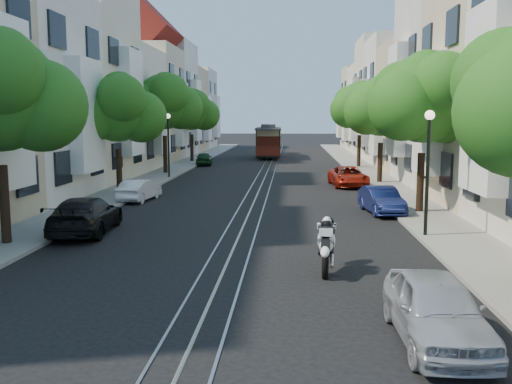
% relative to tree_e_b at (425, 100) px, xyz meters
% --- Properties ---
extents(ground, '(200.00, 200.00, 0.00)m').
position_rel_tree_e_b_xyz_m(ground, '(-7.26, 19.02, -4.73)').
color(ground, black).
rests_on(ground, ground).
extents(sidewalk_east, '(2.50, 80.00, 0.12)m').
position_rel_tree_e_b_xyz_m(sidewalk_east, '(-0.01, 19.02, -4.67)').
color(sidewalk_east, gray).
rests_on(sidewalk_east, ground).
extents(sidewalk_west, '(2.50, 80.00, 0.12)m').
position_rel_tree_e_b_xyz_m(sidewalk_west, '(-14.51, 19.02, -4.67)').
color(sidewalk_west, gray).
rests_on(sidewalk_west, ground).
extents(rail_left, '(0.06, 80.00, 0.02)m').
position_rel_tree_e_b_xyz_m(rail_left, '(-7.81, 19.02, -4.72)').
color(rail_left, gray).
rests_on(rail_left, ground).
extents(rail_slot, '(0.06, 80.00, 0.02)m').
position_rel_tree_e_b_xyz_m(rail_slot, '(-7.26, 19.02, -4.72)').
color(rail_slot, gray).
rests_on(rail_slot, ground).
extents(rail_right, '(0.06, 80.00, 0.02)m').
position_rel_tree_e_b_xyz_m(rail_right, '(-6.71, 19.02, -4.72)').
color(rail_right, gray).
rests_on(rail_right, ground).
extents(lane_line, '(0.08, 80.00, 0.01)m').
position_rel_tree_e_b_xyz_m(lane_line, '(-7.26, 19.02, -4.73)').
color(lane_line, tan).
rests_on(lane_line, ground).
extents(townhouses_east, '(7.75, 72.00, 12.00)m').
position_rel_tree_e_b_xyz_m(townhouses_east, '(4.61, 18.94, 0.45)').
color(townhouses_east, beige).
rests_on(townhouses_east, ground).
extents(townhouses_west, '(7.75, 72.00, 11.76)m').
position_rel_tree_e_b_xyz_m(townhouses_west, '(-19.13, 18.94, 0.35)').
color(townhouses_west, silver).
rests_on(townhouses_west, ground).
extents(tree_e_b, '(4.93, 4.08, 6.68)m').
position_rel_tree_e_b_xyz_m(tree_e_b, '(0.00, 0.00, 0.00)').
color(tree_e_b, black).
rests_on(tree_e_b, ground).
extents(tree_e_c, '(4.84, 3.99, 6.52)m').
position_rel_tree_e_b_xyz_m(tree_e_c, '(-0.00, 11.00, -0.13)').
color(tree_e_c, black).
rests_on(tree_e_c, ground).
extents(tree_e_d, '(5.01, 4.16, 6.85)m').
position_rel_tree_e_b_xyz_m(tree_e_d, '(0.00, 22.00, 0.13)').
color(tree_e_d, black).
rests_on(tree_e_d, ground).
extents(tree_w_a, '(4.93, 4.08, 6.68)m').
position_rel_tree_e_b_xyz_m(tree_w_a, '(-14.40, -7.00, 0.00)').
color(tree_w_a, black).
rests_on(tree_w_a, ground).
extents(tree_w_b, '(4.72, 3.87, 6.27)m').
position_rel_tree_e_b_xyz_m(tree_w_b, '(-14.40, 5.00, -0.34)').
color(tree_w_b, black).
rests_on(tree_w_b, ground).
extents(tree_w_c, '(5.13, 4.28, 7.09)m').
position_rel_tree_e_b_xyz_m(tree_w_c, '(-14.40, 16.00, 0.34)').
color(tree_w_c, black).
rests_on(tree_w_c, ground).
extents(tree_w_d, '(4.84, 3.99, 6.52)m').
position_rel_tree_e_b_xyz_m(tree_w_d, '(-14.40, 27.00, -0.13)').
color(tree_w_d, black).
rests_on(tree_w_d, ground).
extents(lamp_east, '(0.32, 0.32, 4.16)m').
position_rel_tree_e_b_xyz_m(lamp_east, '(-0.96, -4.98, -1.89)').
color(lamp_east, black).
rests_on(lamp_east, ground).
extents(lamp_west, '(0.32, 0.32, 4.16)m').
position_rel_tree_e_b_xyz_m(lamp_west, '(-13.56, 13.02, -1.89)').
color(lamp_west, black).
rests_on(lamp_west, ground).
extents(sportbike_rider, '(0.61, 2.10, 1.46)m').
position_rel_tree_e_b_xyz_m(sportbike_rider, '(-4.55, -9.37, -3.92)').
color(sportbike_rider, black).
rests_on(sportbike_rider, ground).
extents(cable_car, '(2.67, 7.99, 3.05)m').
position_rel_tree_e_b_xyz_m(cable_car, '(-7.76, 33.11, -2.93)').
color(cable_car, black).
rests_on(cable_car, ground).
extents(parked_car_e_near, '(1.55, 3.68, 1.24)m').
position_rel_tree_e_b_xyz_m(parked_car_e_near, '(-2.86, -14.04, -4.11)').
color(parked_car_e_near, '#A0A3AC').
rests_on(parked_car_e_near, ground).
extents(parked_car_e_mid, '(1.66, 3.58, 1.14)m').
position_rel_tree_e_b_xyz_m(parked_car_e_mid, '(-1.66, 0.00, -4.16)').
color(parked_car_e_mid, '#0C1540').
rests_on(parked_car_e_mid, ground).
extents(parked_car_e_far, '(2.27, 4.35, 1.17)m').
position_rel_tree_e_b_xyz_m(parked_car_e_far, '(-2.11, 9.51, -4.15)').
color(parked_car_e_far, maroon).
rests_on(parked_car_e_far, ground).
extents(parked_car_w_near, '(2.13, 4.57, 1.29)m').
position_rel_tree_e_b_xyz_m(parked_car_w_near, '(-12.67, -4.87, -4.09)').
color(parked_car_w_near, black).
rests_on(parked_car_w_near, ground).
extents(parked_car_w_mid, '(1.52, 3.34, 1.06)m').
position_rel_tree_e_b_xyz_m(parked_car_w_mid, '(-12.86, 3.01, -4.20)').
color(parked_car_w_mid, silver).
rests_on(parked_car_w_mid, ground).
extents(parked_car_w_far, '(1.67, 3.39, 1.11)m').
position_rel_tree_e_b_xyz_m(parked_car_w_far, '(-12.86, 23.73, -4.18)').
color(parked_car_w_far, '#163719').
rests_on(parked_car_w_far, ground).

